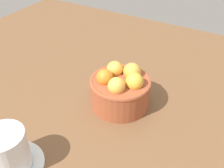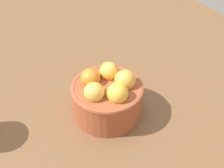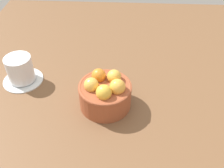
% 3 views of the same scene
% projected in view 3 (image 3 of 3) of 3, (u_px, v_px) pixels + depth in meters
% --- Properties ---
extents(ground_plane, '(1.26, 0.96, 0.03)m').
position_uv_depth(ground_plane, '(106.00, 109.00, 0.67)').
color(ground_plane, brown).
extents(terracotta_bowl, '(0.13, 0.13, 0.09)m').
position_uv_depth(terracotta_bowl, '(105.00, 93.00, 0.63)').
color(terracotta_bowl, '#9E4C2D').
rests_on(terracotta_bowl, ground_plane).
extents(coffee_cup, '(0.11, 0.11, 0.08)m').
position_uv_depth(coffee_cup, '(21.00, 71.00, 0.71)').
color(coffee_cup, silver).
rests_on(coffee_cup, ground_plane).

